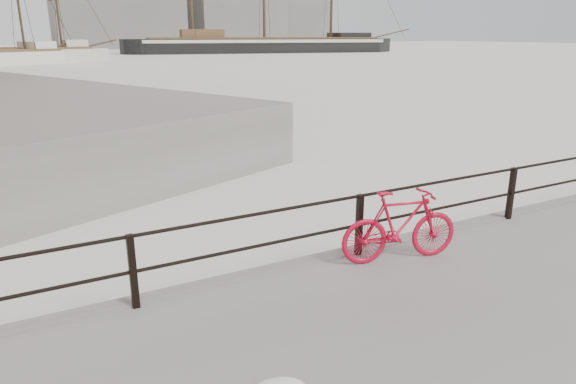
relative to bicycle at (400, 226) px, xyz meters
name	(u,v)px	position (x,y,z in m)	size (l,w,h in m)	color
ground	(499,233)	(3.08, 0.62, -0.92)	(400.00, 400.00, 0.00)	white
guardrail	(511,194)	(3.08, 0.47, -0.07)	(28.00, 0.10, 1.00)	black
bicycle	(400,226)	(0.00, 0.00, 0.00)	(1.89, 0.28, 1.14)	red
barque_black	(265,53)	(42.22, 92.06, -0.92)	(63.21, 20.69, 35.54)	black
schooner_mid	(17,63)	(-3.42, 74.06, -0.92)	(26.02, 11.01, 18.97)	beige
industrial_west	(118,13)	(23.08, 140.62, 8.08)	(32.00, 18.00, 18.00)	gray
industrial_mid	(234,5)	(58.08, 145.62, 11.08)	(26.00, 20.00, 24.00)	gray
industrial_east	(293,23)	(81.08, 150.62, 6.08)	(20.00, 16.00, 14.00)	gray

